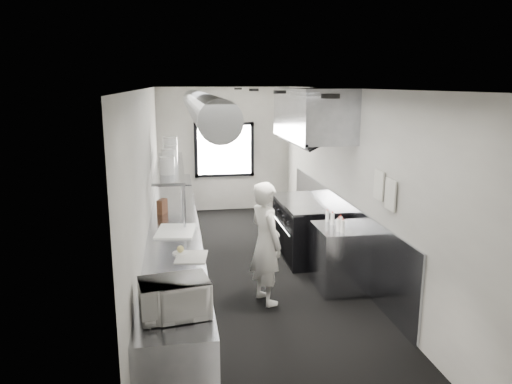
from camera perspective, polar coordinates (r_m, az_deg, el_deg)
name	(u,v)px	position (r m, az deg, el deg)	size (l,w,h in m)	color
floor	(252,274)	(7.61, -0.52, -9.57)	(3.00, 8.00, 0.01)	black
ceiling	(251,89)	(7.04, -0.57, 12.03)	(3.00, 8.00, 0.01)	silver
wall_back	(224,150)	(11.11, -3.74, 4.97)	(3.00, 0.02, 2.80)	#B8B6AE
wall_front	(341,302)	(3.48, 9.94, -12.63)	(3.00, 0.02, 2.80)	#B8B6AE
wall_left	(148,189)	(7.13, -12.55, 0.39)	(0.02, 8.00, 2.80)	#B8B6AE
wall_right	(348,182)	(7.57, 10.75, 1.17)	(0.02, 8.00, 2.80)	#B8B6AE
wall_cladding	(338,229)	(8.04, 9.64, -4.35)	(0.03, 5.50, 1.10)	#90949D
hvac_duct	(201,106)	(7.38, -6.52, 10.03)	(0.40, 0.40, 6.40)	gray
service_window	(224,150)	(11.08, -3.73, 4.95)	(1.36, 0.05, 1.25)	white
exhaust_hood	(312,114)	(7.98, 6.55, 9.07)	(0.81, 2.20, 0.88)	#90949D
prep_counter	(175,262)	(6.90, -9.45, -8.12)	(0.70, 6.00, 0.90)	#90949D
pass_shelf	(170,167)	(8.07, -10.05, 2.88)	(0.45, 3.00, 0.68)	#90949D
range	(306,228)	(8.30, 5.83, -4.27)	(0.88, 1.60, 0.94)	black
bottle_station	(339,258)	(7.07, 9.69, -7.60)	(0.65, 0.80, 0.90)	#90949D
far_work_table	(175,200)	(10.44, -9.52, -0.97)	(0.70, 1.20, 0.90)	#90949D
notice_sheet_a	(379,185)	(6.43, 14.22, 0.81)	(0.02, 0.28, 0.38)	silver
notice_sheet_b	(390,195)	(6.13, 15.48, -0.31)	(0.02, 0.28, 0.38)	silver
line_cook	(266,243)	(6.43, 1.16, -5.99)	(0.60, 0.39, 1.64)	silver
microwave	(174,298)	(4.35, -9.56, -12.16)	(0.54, 0.41, 0.33)	silver
deli_tub_a	(162,283)	(4.95, -10.96, -10.39)	(0.16, 0.16, 0.11)	#A5AD9F
deli_tub_b	(157,294)	(4.72, -11.55, -11.63)	(0.15, 0.15, 0.11)	#A5AD9F
newspaper	(191,257)	(5.74, -7.59, -7.55)	(0.35, 0.44, 0.01)	beige
small_plate	(181,253)	(5.87, -8.84, -7.09)	(0.19, 0.19, 0.02)	silver
pastry	(180,249)	(5.85, -8.86, -6.63)	(0.08, 0.08, 0.08)	tan
cutting_board	(176,231)	(6.71, -9.40, -4.55)	(0.50, 0.67, 0.02)	white
knife_block	(162,206)	(7.67, -10.95, -1.67)	(0.09, 0.20, 0.22)	brown
plate_stack_a	(167,165)	(7.24, -10.37, 3.08)	(0.22, 0.22, 0.26)	silver
plate_stack_b	(169,158)	(7.89, -10.20, 3.96)	(0.22, 0.22, 0.28)	silver
plate_stack_c	(171,155)	(8.14, -9.98, 4.34)	(0.22, 0.22, 0.31)	silver
plate_stack_d	(170,148)	(8.71, -10.03, 5.11)	(0.25, 0.25, 0.39)	silver
squeeze_bottle_a	(343,226)	(6.66, 10.13, -4.00)	(0.06, 0.06, 0.18)	white
squeeze_bottle_b	(339,225)	(6.72, 9.68, -3.83)	(0.06, 0.06, 0.18)	white
squeeze_bottle_c	(340,223)	(6.86, 9.86, -3.55)	(0.06, 0.06, 0.17)	white
squeeze_bottle_d	(332,219)	(7.02, 8.95, -3.12)	(0.06, 0.06, 0.17)	white
squeeze_bottle_e	(327,216)	(7.17, 8.38, -2.79)	(0.06, 0.06, 0.17)	white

